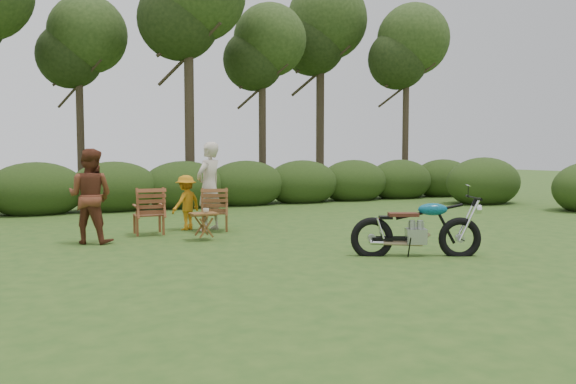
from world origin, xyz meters
name	(u,v)px	position (x,y,z in m)	size (l,w,h in m)	color
ground	(349,258)	(0.00, 0.00, 0.00)	(80.00, 80.00, 0.00)	#284B19
tree_line	(191,82)	(0.50, 9.74, 3.81)	(22.52, 11.62, 8.14)	#32241B
motorcycle	(416,256)	(1.05, -0.31, 0.00)	(1.94, 0.74, 1.11)	#0E91B9
lawn_chair_right	(215,231)	(-0.84, 3.83, 0.00)	(0.62, 0.62, 0.90)	#5D3117
lawn_chair_left	(149,234)	(-2.18, 3.95, 0.00)	(0.64, 0.64, 0.93)	brown
side_table	(204,226)	(-1.44, 2.72, 0.26)	(0.50, 0.42, 0.51)	brown
cup	(206,211)	(-1.41, 2.67, 0.56)	(0.11, 0.11, 0.09)	beige
adult_a	(209,230)	(-0.92, 3.95, 0.00)	(0.68, 0.44, 1.85)	beige
adult_b	(91,243)	(-3.36, 3.30, 0.00)	(0.83, 0.64, 1.70)	brown
child	(186,230)	(-1.33, 4.24, 0.00)	(0.75, 0.43, 1.16)	#BF7712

